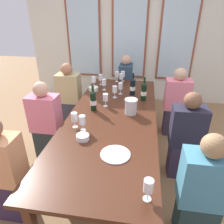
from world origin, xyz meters
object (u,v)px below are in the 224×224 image
at_px(tasting_bowl_0, 83,137).
at_px(wine_glass_8, 148,186).
at_px(wine_glass_7, 121,77).
at_px(wine_glass_6, 105,98).
at_px(seated_person_5, 176,104).
at_px(wine_glass_1, 101,78).
at_px(metal_pitcher, 131,106).
at_px(wine_glass_10, 104,83).
at_px(wine_glass_9, 115,90).
at_px(wine_glass_4, 123,75).
at_px(wine_glass_5, 74,117).
at_px(seated_person_4, 69,97).
at_px(wine_bottle_2, 144,91).
at_px(wine_glass_2, 117,75).
at_px(tasting_bowl_1, 93,89).
at_px(seated_person_2, 46,124).
at_px(wine_bottle_1, 93,101).
at_px(wine_glass_0, 121,86).
at_px(wine_glass_11, 94,80).
at_px(seated_person_6, 125,85).
at_px(wine_bottle_0, 133,87).
at_px(seated_person_0, 4,173).
at_px(seated_person_3, 186,139).
at_px(white_plate_0, 115,154).
at_px(seated_person_1, 201,194).
at_px(dining_table, 112,120).
at_px(wine_glass_3, 82,121).

bearing_deg(tasting_bowl_0, wine_glass_8, -44.65).
relative_size(wine_glass_7, wine_glass_8, 1.00).
distance_m(wine_glass_6, seated_person_5, 1.26).
relative_size(wine_glass_1, wine_glass_7, 1.00).
xyz_separation_m(metal_pitcher, wine_glass_10, (-0.47, 0.74, 0.03)).
bearing_deg(seated_person_5, wine_glass_9, -157.83).
xyz_separation_m(wine_glass_4, seated_person_5, (0.90, -0.37, -0.33)).
relative_size(wine_glass_5, seated_person_4, 0.16).
relative_size(wine_bottle_2, wine_glass_2, 1.90).
height_order(tasting_bowl_1, seated_person_2, seated_person_2).
bearing_deg(seated_person_2, wine_bottle_1, 8.21).
distance_m(wine_glass_0, wine_glass_11, 0.52).
xyz_separation_m(wine_glass_9, seated_person_6, (0.05, 1.16, -0.33)).
xyz_separation_m(wine_bottle_0, seated_person_0, (-1.08, -1.59, -0.34)).
bearing_deg(wine_bottle_0, metal_pitcher, -88.04).
bearing_deg(wine_bottle_0, wine_bottle_1, -127.65).
bearing_deg(seated_person_3, white_plate_0, -137.17).
height_order(wine_glass_5, wine_glass_8, same).
distance_m(wine_bottle_1, wine_glass_0, 0.65).
xyz_separation_m(wine_bottle_1, seated_person_1, (1.14, -0.97, -0.34)).
bearing_deg(dining_table, wine_glass_6, 116.48).
xyz_separation_m(tasting_bowl_1, seated_person_3, (1.30, -0.83, -0.24)).
bearing_deg(tasting_bowl_0, wine_bottle_2, 61.94).
bearing_deg(seated_person_3, tasting_bowl_0, -155.42).
bearing_deg(wine_bottle_2, wine_glass_4, 115.76).
height_order(wine_bottle_0, seated_person_4, seated_person_4).
height_order(wine_bottle_2, wine_glass_6, wine_bottle_2).
bearing_deg(wine_glass_3, wine_bottle_1, 90.03).
bearing_deg(wine_glass_10, wine_glass_4, 62.95).
height_order(wine_glass_2, wine_glass_5, same).
bearing_deg(wine_glass_6, wine_glass_5, -111.88).
bearing_deg(metal_pitcher, wine_bottle_0, 91.96).
relative_size(wine_glass_9, seated_person_3, 0.16).
relative_size(wine_glass_5, wine_glass_7, 1.00).
xyz_separation_m(wine_bottle_0, wine_bottle_2, (0.16, -0.17, 0.00)).
height_order(dining_table, white_plate_0, white_plate_0).
xyz_separation_m(wine_glass_11, seated_person_1, (1.33, -1.80, -0.33)).
xyz_separation_m(wine_glass_1, wine_glass_4, (0.34, 0.24, -0.00)).
relative_size(wine_bottle_0, seated_person_3, 0.29).
bearing_deg(tasting_bowl_1, white_plate_0, -69.66).
relative_size(tasting_bowl_0, seated_person_2, 0.12).
bearing_deg(metal_pitcher, wine_glass_1, 120.47).
relative_size(wine_glass_2, seated_person_4, 0.16).
bearing_deg(tasting_bowl_1, wine_bottle_2, -18.62).
height_order(wine_glass_1, seated_person_3, seated_person_3).
distance_m(wine_glass_4, seated_person_2, 1.58).
height_order(wine_glass_5, seated_person_0, seated_person_0).
distance_m(white_plate_0, tasting_bowl_1, 1.61).
height_order(metal_pitcher, wine_glass_7, metal_pitcher).
distance_m(wine_glass_0, seated_person_4, 0.99).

